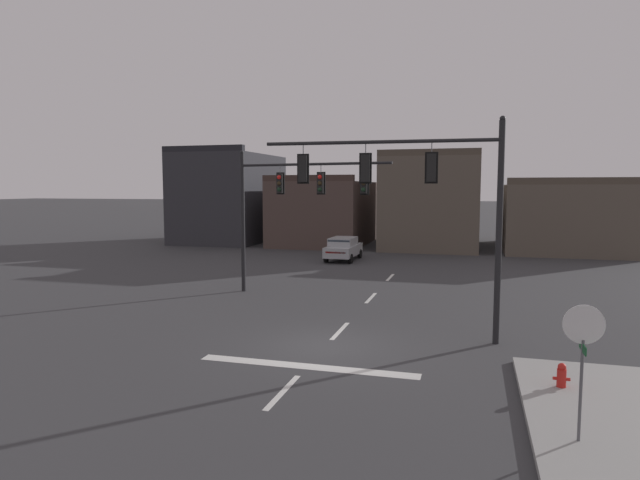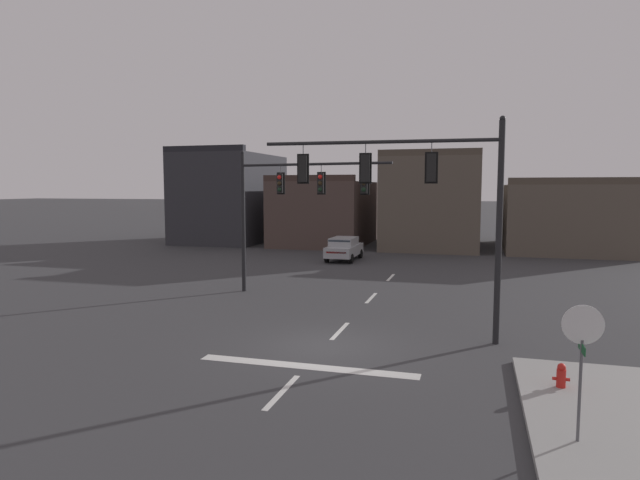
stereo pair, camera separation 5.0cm
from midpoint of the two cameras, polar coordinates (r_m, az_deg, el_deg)
name	(u,v)px [view 2 (the right image)]	position (r m, az deg, el deg)	size (l,w,h in m)	color
ground_plane	(325,347)	(17.63, 0.61, -11.12)	(400.00, 400.00, 0.00)	#353538
stop_bar_paint	(306,366)	(15.79, -1.35, -13.10)	(6.40, 0.50, 0.01)	silver
lane_centreline	(340,331)	(19.49, 2.19, -9.49)	(0.16, 26.40, 0.01)	silver
signal_mast_near_side	(421,190)	(18.13, 10.64, 5.22)	(7.85, 0.52, 7.29)	black
signal_mast_far_side	(287,196)	(25.34, -3.37, 4.60)	(7.48, 1.20, 6.82)	black
stop_sign	(582,340)	(11.66, 25.90, -9.44)	(0.76, 0.64, 2.83)	#56565B
car_lot_nearside	(344,248)	(37.92, 2.57, -0.85)	(1.96, 4.47, 1.61)	#9EA0A5
fire_hydrant	(561,380)	(15.03, 24.04, -13.26)	(0.40, 0.30, 0.75)	red
building_row	(383,207)	(48.58, 6.60, 3.47)	(37.71, 13.02, 8.62)	#2D2D33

